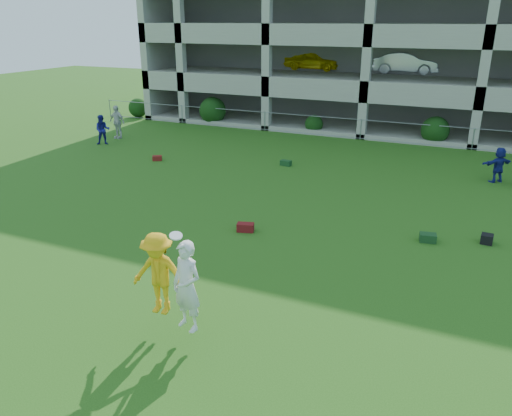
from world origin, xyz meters
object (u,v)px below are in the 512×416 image
at_px(crate_d, 487,239).
at_px(parking_garage, 395,27).
at_px(bystander_a, 103,130).
at_px(bystander_b, 117,122).
at_px(frisbee_contest, 167,277).
at_px(bystander_d, 499,165).

distance_m(crate_d, parking_garage, 23.09).
xyz_separation_m(bystander_a, crate_d, (19.62, -5.58, -0.67)).
xyz_separation_m(bystander_b, crate_d, (19.88, -7.17, -0.81)).
bearing_deg(frisbee_contest, bystander_a, 134.24).
bearing_deg(bystander_d, bystander_a, -35.71).
height_order(bystander_a, crate_d, bystander_a).
height_order(bystander_b, crate_d, bystander_b).
xyz_separation_m(frisbee_contest, parking_garage, (-0.47, 29.25, 4.63)).
relative_size(frisbee_contest, parking_garage, 0.07).
bearing_deg(crate_d, bystander_b, 160.18).
relative_size(crate_d, parking_garage, 0.01).
distance_m(bystander_a, parking_garage, 20.86).
relative_size(bystander_a, parking_garage, 0.05).
bearing_deg(bystander_a, bystander_b, 65.48).
xyz_separation_m(bystander_d, parking_garage, (-7.16, 14.26, 5.26)).
height_order(bystander_d, crate_d, bystander_d).
height_order(crate_d, frisbee_contest, frisbee_contest).
relative_size(bystander_b, parking_garage, 0.06).
xyz_separation_m(bystander_b, bystander_d, (20.18, -0.18, -0.20)).
xyz_separation_m(bystander_b, parking_garage, (13.02, 14.08, 5.06)).
height_order(bystander_d, parking_garage, parking_garage).
xyz_separation_m(bystander_a, bystander_b, (-0.26, 1.58, 0.14)).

